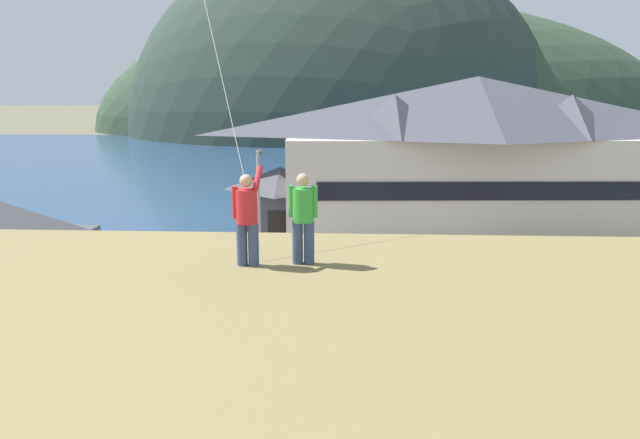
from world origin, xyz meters
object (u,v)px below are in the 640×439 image
at_px(parked_car_mid_row_center, 299,278).
at_px(parking_light_pole, 259,205).
at_px(moored_boat_outer_mooring, 389,198).
at_px(person_companion, 303,216).
at_px(person_kite_flyer, 247,216).
at_px(harbor_lodge, 475,153).
at_px(parked_car_front_row_red, 305,328).
at_px(parked_car_front_row_silver, 603,287).
at_px(wharf_dock, 346,197).
at_px(storage_shed_waterside, 281,201).
at_px(parked_car_front_row_end, 610,333).
at_px(moored_boat_wharfside, 309,187).
at_px(parked_car_mid_row_far, 476,292).

bearing_deg(parked_car_mid_row_center, parking_light_pole, 125.51).
xyz_separation_m(moored_boat_outer_mooring, person_companion, (-4.12, -37.40, 6.47)).
bearing_deg(person_kite_flyer, harbor_lodge, 70.59).
distance_m(parked_car_front_row_red, parked_car_front_row_silver, 13.68).
bearing_deg(harbor_lodge, wharf_dock, 126.68).
bearing_deg(person_kite_flyer, storage_shed_waterside, 95.40).
relative_size(harbor_lodge, parked_car_front_row_red, 6.04).
xyz_separation_m(parked_car_front_row_end, person_kite_flyer, (-11.17, -9.40, 6.14)).
height_order(moored_boat_wharfside, person_kite_flyer, person_kite_flyer).
bearing_deg(parked_car_mid_row_center, parked_car_mid_row_far, -11.39).
distance_m(moored_boat_outer_mooring, parked_car_mid_row_far, 24.10).
bearing_deg(harbor_lodge, parked_car_front_row_red, -116.84).
xyz_separation_m(storage_shed_waterside, parked_car_front_row_end, (13.69, -17.27, -1.34)).
height_order(parked_car_front_row_end, parked_car_mid_row_center, same).
relative_size(parked_car_front_row_red, parked_car_front_row_silver, 1.01).
relative_size(moored_boat_wharfside, parked_car_mid_row_far, 1.60).
bearing_deg(moored_boat_outer_mooring, parked_car_front_row_end, -77.95).
relative_size(parked_car_mid_row_far, person_kite_flyer, 2.29).
distance_m(parked_car_front_row_end, person_kite_flyer, 15.84).
height_order(parked_car_front_row_red, parked_car_front_row_end, same).
bearing_deg(parked_car_mid_row_far, parked_car_mid_row_center, 168.61).
bearing_deg(parked_car_front_row_end, parked_car_mid_row_center, 153.65).
bearing_deg(parked_car_front_row_silver, moored_boat_wharfside, 117.70).
distance_m(moored_boat_wharfside, parked_car_mid_row_center, 27.66).
bearing_deg(parking_light_pole, moored_boat_outer_mooring, 68.01).
height_order(moored_boat_wharfside, parked_car_front_row_red, moored_boat_wharfside).
distance_m(parking_light_pole, person_companion, 18.81).
bearing_deg(parked_car_front_row_end, storage_shed_waterside, 128.40).
bearing_deg(person_companion, parked_car_front_row_red, 94.32).
xyz_separation_m(wharf_dock, parked_car_front_row_red, (-1.24, -30.33, 0.71)).
height_order(wharf_dock, parked_car_mid_row_far, parked_car_mid_row_far).
distance_m(parking_light_pole, person_kite_flyer, 18.80).
xyz_separation_m(parked_car_mid_row_far, person_companion, (-6.28, -13.40, 6.13)).
bearing_deg(moored_boat_outer_mooring, parked_car_front_row_silver, -71.23).
xyz_separation_m(wharf_dock, person_kite_flyer, (-1.59, -39.63, 6.86)).
relative_size(parked_car_mid_row_far, parking_light_pole, 0.67).
relative_size(harbor_lodge, parked_car_mid_row_far, 6.14).
relative_size(moored_boat_wharfside, person_kite_flyer, 3.68).
height_order(harbor_lodge, moored_boat_outer_mooring, harbor_lodge).
height_order(parked_car_front_row_silver, person_companion, person_companion).
bearing_deg(moored_boat_wharfside, wharf_dock, -42.36).
bearing_deg(storage_shed_waterside, harbor_lodge, 7.63).
bearing_deg(wharf_dock, person_kite_flyer, -92.30).
bearing_deg(moored_boat_wharfside, person_kite_flyer, -87.58).
bearing_deg(parked_car_mid_row_center, moored_boat_wharfside, 93.04).
relative_size(parked_car_front_row_red, parked_car_mid_row_far, 1.02).
bearing_deg(moored_boat_wharfside, moored_boat_outer_mooring, -36.52).
bearing_deg(storage_shed_waterside, moored_boat_outer_mooring, 54.81).
relative_size(parked_car_front_row_silver, person_companion, 2.46).
bearing_deg(parked_car_front_row_end, parking_light_pole, 147.17).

